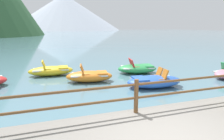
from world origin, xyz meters
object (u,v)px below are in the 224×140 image
(pedal_boat_2, at_px, (154,81))
(pedal_boat_6, at_px, (90,76))
(pedal_boat_0, at_px, (137,68))
(pedal_boat_1, at_px, (51,70))

(pedal_boat_2, height_order, pedal_boat_6, pedal_boat_6)
(pedal_boat_0, relative_size, pedal_boat_6, 1.02)
(pedal_boat_6, bearing_deg, pedal_boat_0, 17.56)
(pedal_boat_0, xyz_separation_m, pedal_boat_1, (-4.90, 1.08, 0.00))
(pedal_boat_1, bearing_deg, pedal_boat_6, -50.44)
(pedal_boat_2, bearing_deg, pedal_boat_1, 136.61)
(pedal_boat_0, height_order, pedal_boat_1, pedal_boat_1)
(pedal_boat_0, xyz_separation_m, pedal_boat_2, (-0.63, -2.96, -0.00))
(pedal_boat_1, xyz_separation_m, pedal_boat_6, (1.73, -2.09, 0.01))
(pedal_boat_0, height_order, pedal_boat_6, pedal_boat_6)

